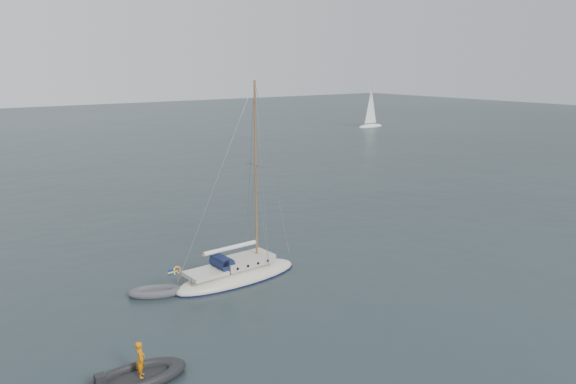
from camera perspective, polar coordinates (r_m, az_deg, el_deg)
ground at (r=33.36m, az=1.92°, el=-8.84°), size 300.00×300.00×0.00m
sailboat at (r=33.10m, az=-5.18°, el=-7.39°), size 8.42×2.53×11.99m
dinghy at (r=31.97m, az=-13.30°, el=-9.84°), size 2.97×1.34×0.43m
rib at (r=24.17m, az=-15.19°, el=-17.65°), size 4.16×1.89×1.73m
distant_yacht_b at (r=112.79m, az=8.41°, el=8.36°), size 6.26×3.34×8.29m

